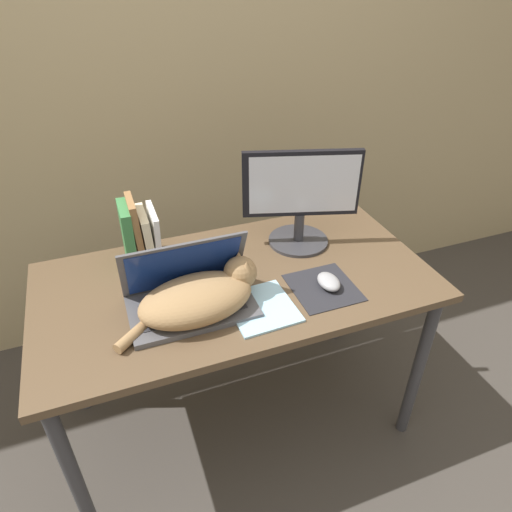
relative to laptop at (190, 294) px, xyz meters
name	(u,v)px	position (x,y,z in m)	size (l,w,h in m)	color
ground_plane	(270,489)	(0.18, -0.26, -0.77)	(12.00, 12.00, 0.00)	#3D3833
wall_back	(170,51)	(0.18, 0.87, 0.53)	(8.00, 0.05, 2.60)	tan
desk	(237,297)	(0.18, 0.08, -0.12)	(1.31, 0.67, 0.73)	brown
laptop	(190,294)	(0.00, 0.00, 0.00)	(0.38, 0.23, 0.23)	#4C4C51
cat	(201,296)	(0.03, -0.04, 0.02)	(0.46, 0.24, 0.14)	#99754C
external_monitor	(301,197)	(0.47, 0.22, 0.14)	(0.40, 0.22, 0.36)	#333338
mousepad	(323,287)	(0.42, -0.06, -0.04)	(0.20, 0.22, 0.00)	#232328
computer_mouse	(329,282)	(0.44, -0.07, -0.02)	(0.07, 0.10, 0.04)	#99999E
book_row	(139,235)	(-0.10, 0.30, 0.06)	(0.12, 0.16, 0.24)	#387A42
notepad	(261,307)	(0.20, -0.09, -0.04)	(0.20, 0.22, 0.01)	#99C6E0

